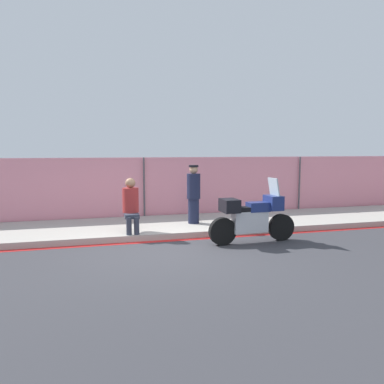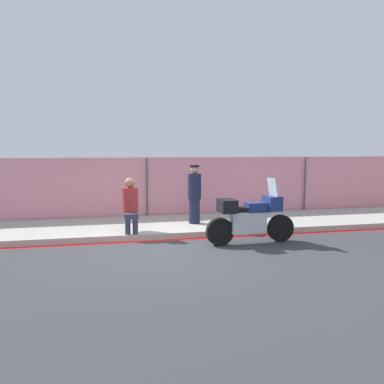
{
  "view_description": "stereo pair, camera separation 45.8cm",
  "coord_description": "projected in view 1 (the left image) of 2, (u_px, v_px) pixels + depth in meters",
  "views": [
    {
      "loc": [
        -1.49,
        -7.73,
        2.19
      ],
      "look_at": [
        0.99,
        1.65,
        1.08
      ],
      "focal_mm": 35.0,
      "sensor_mm": 36.0,
      "label": 1
    },
    {
      "loc": [
        -1.05,
        -7.83,
        2.19
      ],
      "look_at": [
        0.99,
        1.65,
        1.08
      ],
      "focal_mm": 35.0,
      "sensor_mm": 36.0,
      "label": 2
    }
  ],
  "objects": [
    {
      "name": "ground_plane",
      "position": [
        167.0,
        252.0,
        8.05
      ],
      "size": [
        120.0,
        120.0,
        0.0
      ],
      "primitive_type": "plane",
      "color": "#38383D"
    },
    {
      "name": "sidewalk",
      "position": [
        151.0,
        227.0,
        10.27
      ],
      "size": [
        39.45,
        2.61,
        0.15
      ],
      "color": "#ADA89E",
      "rests_on": "ground_plane"
    },
    {
      "name": "curb_paint_stripe",
      "position": [
        160.0,
        241.0,
        8.94
      ],
      "size": [
        39.45,
        0.18,
        0.01
      ],
      "color": "red",
      "rests_on": "ground_plane"
    },
    {
      "name": "storefront_fence",
      "position": [
        144.0,
        189.0,
        11.51
      ],
      "size": [
        37.48,
        0.17,
        1.95
      ],
      "color": "pink",
      "rests_on": "ground_plane"
    },
    {
      "name": "motorcycle",
      "position": [
        252.0,
        217.0,
        8.75
      ],
      "size": [
        2.17,
        0.56,
        1.52
      ],
      "rotation": [
        0.0,
        0.0,
        0.05
      ],
      "color": "black",
      "rests_on": "ground_plane"
    },
    {
      "name": "officer_standing",
      "position": [
        194.0,
        194.0,
        10.28
      ],
      "size": [
        0.37,
        0.37,
        1.61
      ],
      "color": "#191E38",
      "rests_on": "sidewalk"
    },
    {
      "name": "person_seated_on_curb",
      "position": [
        131.0,
        202.0,
        9.23
      ],
      "size": [
        0.4,
        0.69,
        1.34
      ],
      "color": "#2D3342",
      "rests_on": "sidewalk"
    }
  ]
}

